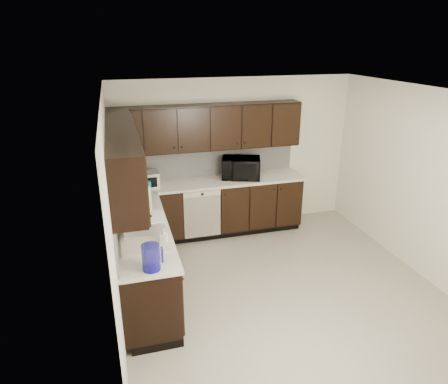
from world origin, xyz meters
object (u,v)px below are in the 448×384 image
object	(u,v)px
storage_bin	(145,225)
blue_pitcher	(151,257)
microwave	(241,168)
toaster_oven	(146,180)
sink	(145,242)

from	to	relation	value
storage_bin	blue_pitcher	xyz separation A→B (m)	(-0.02, -0.85, 0.05)
storage_bin	microwave	bearing A→B (deg)	42.78
toaster_oven	storage_bin	size ratio (longest dim) A/B	0.85
sink	microwave	bearing A→B (deg)	45.14
microwave	toaster_oven	xyz separation A→B (m)	(-1.52, -0.03, -0.05)
microwave	sink	bearing A→B (deg)	-116.51
microwave	storage_bin	bearing A→B (deg)	-118.87
sink	storage_bin	xyz separation A→B (m)	(0.03, 0.16, 0.15)
sink	microwave	size ratio (longest dim) A/B	1.35
toaster_oven	microwave	bearing A→B (deg)	-1.06
blue_pitcher	toaster_oven	bearing A→B (deg)	86.65
sink	storage_bin	distance (m)	0.22
microwave	storage_bin	xyz separation A→B (m)	(-1.67, -1.54, -0.08)
sink	blue_pitcher	world-z (taller)	blue_pitcher
blue_pitcher	storage_bin	bearing A→B (deg)	89.49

